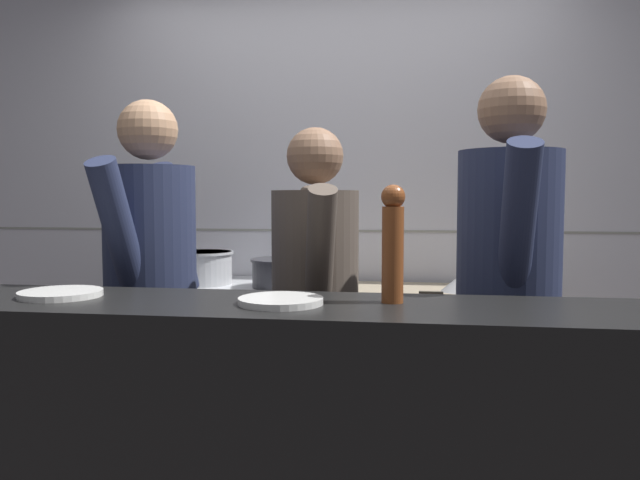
{
  "coord_description": "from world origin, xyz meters",
  "views": [
    {
      "loc": [
        0.42,
        -1.95,
        1.34
      ],
      "look_at": [
        0.03,
        0.69,
        1.15
      ],
      "focal_mm": 35.0,
      "sensor_mm": 36.0,
      "label": 1
    }
  ],
  "objects_px": {
    "plated_dish_main": "(61,294)",
    "chef_line": "(508,300)",
    "stock_pot": "(203,267)",
    "sauce_pot": "(283,272)",
    "plated_dish_appetiser": "(281,301)",
    "pepper_mill": "(393,241)",
    "chefs_knife": "(452,295)",
    "mixing_bowl_steel": "(464,282)",
    "oven_range": "(240,373)",
    "chef_head_cook": "(151,299)",
    "chef_sous": "(315,317)"
  },
  "relations": [
    {
      "from": "chef_sous",
      "to": "chefs_knife",
      "type": "bearing_deg",
      "value": 34.02
    },
    {
      "from": "oven_range",
      "to": "chef_line",
      "type": "bearing_deg",
      "value": -32.74
    },
    {
      "from": "mixing_bowl_steel",
      "to": "chef_head_cook",
      "type": "bearing_deg",
      "value": -147.26
    },
    {
      "from": "pepper_mill",
      "to": "chef_sous",
      "type": "relative_size",
      "value": 0.21
    },
    {
      "from": "plated_dish_appetiser",
      "to": "pepper_mill",
      "type": "distance_m",
      "value": 0.35
    },
    {
      "from": "oven_range",
      "to": "chefs_knife",
      "type": "xyz_separation_m",
      "value": [
        1.04,
        -0.13,
        0.44
      ]
    },
    {
      "from": "mixing_bowl_steel",
      "to": "plated_dish_appetiser",
      "type": "bearing_deg",
      "value": -113.62
    },
    {
      "from": "mixing_bowl_steel",
      "to": "plated_dish_main",
      "type": "height_order",
      "value": "plated_dish_main"
    },
    {
      "from": "chef_head_cook",
      "to": "chef_sous",
      "type": "xyz_separation_m",
      "value": [
        0.63,
        0.04,
        -0.06
      ]
    },
    {
      "from": "mixing_bowl_steel",
      "to": "chefs_knife",
      "type": "relative_size",
      "value": 0.6
    },
    {
      "from": "chefs_knife",
      "to": "plated_dish_appetiser",
      "type": "xyz_separation_m",
      "value": [
        -0.54,
        -1.22,
        0.16
      ]
    },
    {
      "from": "plated_dish_appetiser",
      "to": "chef_line",
      "type": "distance_m",
      "value": 0.91
    },
    {
      "from": "chef_head_cook",
      "to": "stock_pot",
      "type": "bearing_deg",
      "value": 99.24
    },
    {
      "from": "sauce_pot",
      "to": "mixing_bowl_steel",
      "type": "height_order",
      "value": "sauce_pot"
    },
    {
      "from": "mixing_bowl_steel",
      "to": "pepper_mill",
      "type": "distance_m",
      "value": 1.38
    },
    {
      "from": "oven_range",
      "to": "chef_head_cook",
      "type": "bearing_deg",
      "value": -99.75
    },
    {
      "from": "stock_pot",
      "to": "plated_dish_main",
      "type": "xyz_separation_m",
      "value": [
        0.03,
        -1.35,
        0.07
      ]
    },
    {
      "from": "mixing_bowl_steel",
      "to": "chef_line",
      "type": "height_order",
      "value": "chef_line"
    },
    {
      "from": "chef_head_cook",
      "to": "chef_sous",
      "type": "relative_size",
      "value": 1.07
    },
    {
      "from": "chef_line",
      "to": "chef_sous",
      "type": "bearing_deg",
      "value": 177.98
    },
    {
      "from": "stock_pot",
      "to": "chefs_knife",
      "type": "xyz_separation_m",
      "value": [
        1.23,
        -0.16,
        -0.09
      ]
    },
    {
      "from": "chef_head_cook",
      "to": "chef_sous",
      "type": "distance_m",
      "value": 0.63
    },
    {
      "from": "chef_sous",
      "to": "chef_line",
      "type": "relative_size",
      "value": 0.91
    },
    {
      "from": "oven_range",
      "to": "mixing_bowl_steel",
      "type": "xyz_separation_m",
      "value": [
        1.11,
        0.03,
        0.48
      ]
    },
    {
      "from": "plated_dish_main",
      "to": "chef_head_cook",
      "type": "xyz_separation_m",
      "value": [
        0.03,
        0.56,
        -0.11
      ]
    },
    {
      "from": "chef_head_cook",
      "to": "chef_line",
      "type": "distance_m",
      "value": 1.32
    },
    {
      "from": "mixing_bowl_steel",
      "to": "chef_sous",
      "type": "height_order",
      "value": "chef_sous"
    },
    {
      "from": "oven_range",
      "to": "chef_head_cook",
      "type": "relative_size",
      "value": 0.53
    },
    {
      "from": "chef_line",
      "to": "sauce_pot",
      "type": "bearing_deg",
      "value": 144.06
    },
    {
      "from": "mixing_bowl_steel",
      "to": "chefs_knife",
      "type": "distance_m",
      "value": 0.18
    },
    {
      "from": "chef_line",
      "to": "pepper_mill",
      "type": "bearing_deg",
      "value": -125.39
    },
    {
      "from": "plated_dish_main",
      "to": "plated_dish_appetiser",
      "type": "height_order",
      "value": "same"
    },
    {
      "from": "chefs_knife",
      "to": "chef_head_cook",
      "type": "bearing_deg",
      "value": -151.59
    },
    {
      "from": "sauce_pot",
      "to": "plated_dish_main",
      "type": "height_order",
      "value": "plated_dish_main"
    },
    {
      "from": "chef_sous",
      "to": "mixing_bowl_steel",
      "type": "bearing_deg",
      "value": 37.57
    },
    {
      "from": "sauce_pot",
      "to": "chefs_knife",
      "type": "bearing_deg",
      "value": -6.86
    },
    {
      "from": "mixing_bowl_steel",
      "to": "sauce_pot",
      "type": "bearing_deg",
      "value": -175.79
    },
    {
      "from": "chefs_knife",
      "to": "chef_head_cook",
      "type": "distance_m",
      "value": 1.33
    },
    {
      "from": "plated_dish_main",
      "to": "chef_sous",
      "type": "xyz_separation_m",
      "value": [
        0.66,
        0.6,
        -0.17
      ]
    },
    {
      "from": "chefs_knife",
      "to": "stock_pot",
      "type": "bearing_deg",
      "value": 172.83
    },
    {
      "from": "sauce_pot",
      "to": "pepper_mill",
      "type": "bearing_deg",
      "value": -65.39
    },
    {
      "from": "pepper_mill",
      "to": "chef_sous",
      "type": "bearing_deg",
      "value": 118.57
    },
    {
      "from": "stock_pot",
      "to": "mixing_bowl_steel",
      "type": "bearing_deg",
      "value": 0.3
    },
    {
      "from": "stock_pot",
      "to": "plated_dish_main",
      "type": "relative_size",
      "value": 1.28
    },
    {
      "from": "chef_line",
      "to": "mixing_bowl_steel",
      "type": "bearing_deg",
      "value": 97.46
    },
    {
      "from": "stock_pot",
      "to": "sauce_pot",
      "type": "xyz_separation_m",
      "value": [
        0.42,
        -0.06,
        -0.01
      ]
    },
    {
      "from": "plated_dish_main",
      "to": "chef_line",
      "type": "bearing_deg",
      "value": 22.26
    },
    {
      "from": "plated_dish_appetiser",
      "to": "chefs_knife",
      "type": "bearing_deg",
      "value": 66.2
    },
    {
      "from": "mixing_bowl_steel",
      "to": "chef_head_cook",
      "type": "relative_size",
      "value": 0.13
    },
    {
      "from": "pepper_mill",
      "to": "chef_head_cook",
      "type": "relative_size",
      "value": 0.19
    }
  ]
}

